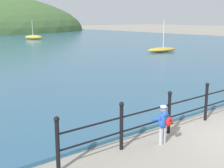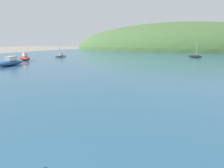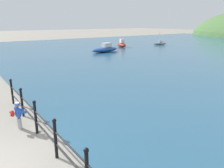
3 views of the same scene
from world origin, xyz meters
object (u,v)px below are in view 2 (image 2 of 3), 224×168
(boat_blue_hull, at_px, (60,56))
(boat_twin_mast, at_px, (195,56))
(boat_mid_harbor, at_px, (10,63))
(boat_green_fishing, at_px, (25,58))

(boat_blue_hull, bearing_deg, boat_twin_mast, 19.60)
(boat_twin_mast, distance_m, boat_mid_harbor, 29.61)
(boat_green_fishing, distance_m, boat_mid_harbor, 6.12)
(boat_green_fishing, height_order, boat_mid_harbor, boat_green_fishing)
(boat_green_fishing, bearing_deg, boat_mid_harbor, -58.12)
(boat_blue_hull, bearing_deg, boat_green_fishing, -101.02)
(boat_twin_mast, distance_m, boat_green_fishing, 29.00)
(boat_blue_hull, relative_size, boat_green_fishing, 0.70)
(boat_green_fishing, relative_size, boat_mid_harbor, 0.72)
(boat_blue_hull, xyz_separation_m, boat_mid_harbor, (1.89, -12.10, 0.09))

